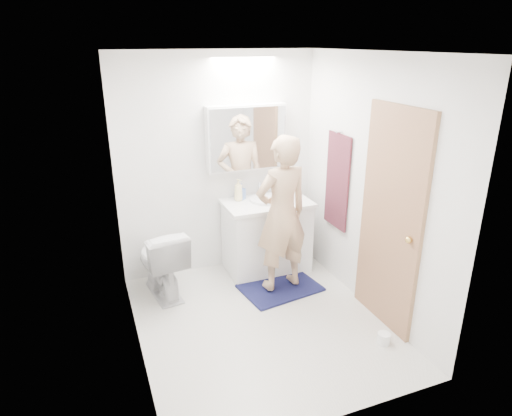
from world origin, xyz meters
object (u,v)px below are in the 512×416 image
medicine_cabinet (246,138)px  toilet (161,261)px  toilet_paper_roll (384,338)px  vanity_cabinet (267,237)px  toothbrush_cup (281,190)px  soap_bottle_b (241,192)px  person (282,214)px  soap_bottle_a (238,190)px

medicine_cabinet → toilet: medicine_cabinet is taller
medicine_cabinet → toilet_paper_roll: size_ratio=8.00×
vanity_cabinet → toothbrush_cup: 0.56m
medicine_cabinet → toilet_paper_roll: bearing=-72.7°
soap_bottle_b → toothbrush_cup: (0.48, -0.02, -0.04)m
medicine_cabinet → toilet: bearing=-162.9°
toothbrush_cup → toilet: bearing=-169.3°
medicine_cabinet → soap_bottle_b: medicine_cabinet is taller
toilet → toothbrush_cup: size_ratio=6.74×
soap_bottle_b → toilet: bearing=-163.2°
person → soap_bottle_b: bearing=-82.2°
medicine_cabinet → soap_bottle_b: 0.60m
person → toilet_paper_roll: bearing=103.1°
toothbrush_cup → toilet_paper_roll: (0.17, -1.81, -0.82)m
medicine_cabinet → soap_bottle_a: size_ratio=3.63×
person → toilet_paper_roll: size_ratio=14.61×
toilet → toilet_paper_roll: (1.63, -1.53, -0.32)m
medicine_cabinet → soap_bottle_a: (-0.12, -0.06, -0.56)m
soap_bottle_a → toilet_paper_roll: bearing=-68.8°
vanity_cabinet → soap_bottle_a: size_ratio=3.71×
vanity_cabinet → person: bearing=-94.9°
person → soap_bottle_b: person is taller
person → toilet: bearing=-25.9°
vanity_cabinet → person: person is taller
soap_bottle_b → toilet_paper_roll: size_ratio=1.60×
soap_bottle_a → toothbrush_cup: (0.52, 0.01, -0.07)m
soap_bottle_a → soap_bottle_b: (0.04, 0.03, -0.03)m
soap_bottle_b → toothbrush_cup: soap_bottle_b is taller
toilet → toilet_paper_roll: toilet is taller
person → medicine_cabinet: bearing=-88.8°
soap_bottle_b → toothbrush_cup: 0.48m
person → toilet_paper_roll: person is taller
medicine_cabinet → person: size_ratio=0.55×
toilet → toilet_paper_roll: size_ratio=6.77×
vanity_cabinet → toothbrush_cup: size_ratio=8.14×
toilet → soap_bottle_a: soap_bottle_a is taller
toilet → person: size_ratio=0.46×
vanity_cabinet → toilet_paper_roll: 1.73m
toothbrush_cup → medicine_cabinet: bearing=173.0°
medicine_cabinet → toothbrush_cup: (0.40, -0.05, -0.63)m
soap_bottle_b → toilet_paper_roll: bearing=-70.3°
medicine_cabinet → toothbrush_cup: bearing=-7.0°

